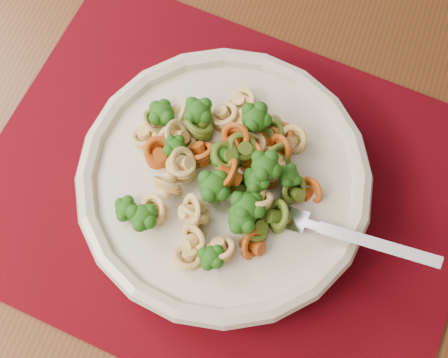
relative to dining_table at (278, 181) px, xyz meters
The scene contains 5 objects.
dining_table is the anchor object (origin of this frame).
placemat 0.15m from the dining_table, 102.78° to the right, with size 0.48×0.38×0.00m, color #50030C.
pasta_bowl 0.18m from the dining_table, 102.99° to the right, with size 0.28×0.28×0.05m.
pasta_broccoli_heap 0.19m from the dining_table, 102.99° to the right, with size 0.24×0.24×0.06m, color #EAC273, non-canonical shape.
fork 0.19m from the dining_table, 55.18° to the right, with size 0.19×0.02×0.01m, color silver, non-canonical shape.
Camera 1 is at (0.84, 0.37, 1.37)m, focal length 50.00 mm.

